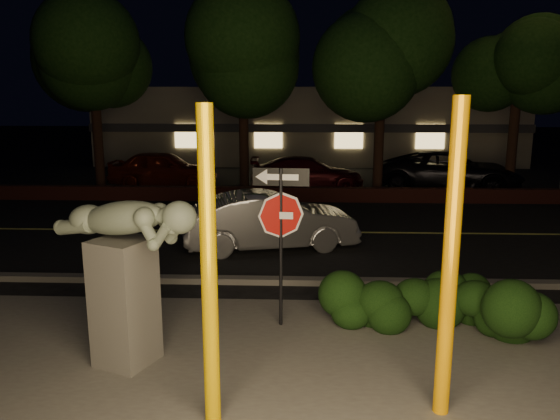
{
  "coord_description": "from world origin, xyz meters",
  "views": [
    {
      "loc": [
        -0.29,
        -7.33,
        3.69
      ],
      "look_at": [
        -0.69,
        2.4,
        1.6
      ],
      "focal_mm": 35.0,
      "sensor_mm": 36.0,
      "label": 1
    }
  ],
  "objects_px": {
    "signpost": "(281,216)",
    "parked_car_dark": "(450,171)",
    "yellow_pole_left": "(209,272)",
    "sculpture": "(124,262)",
    "yellow_pole_right": "(450,264)",
    "parked_car_red": "(163,169)",
    "silver_sedan": "(270,221)",
    "parked_car_darkred": "(307,173)"
  },
  "relations": [
    {
      "from": "sculpture",
      "to": "parked_car_dark",
      "type": "xyz_separation_m",
      "value": [
        8.1,
        14.31,
        -0.73
      ]
    },
    {
      "from": "signpost",
      "to": "parked_car_darkred",
      "type": "distance_m",
      "value": 12.89
    },
    {
      "from": "yellow_pole_right",
      "to": "sculpture",
      "type": "xyz_separation_m",
      "value": [
        -4.03,
        1.04,
        -0.36
      ]
    },
    {
      "from": "sculpture",
      "to": "parked_car_dark",
      "type": "bearing_deg",
      "value": 83.99
    },
    {
      "from": "parked_car_dark",
      "to": "yellow_pole_left",
      "type": "bearing_deg",
      "value": 171.46
    },
    {
      "from": "yellow_pole_left",
      "to": "parked_car_dark",
      "type": "relative_size",
      "value": 0.67
    },
    {
      "from": "sculpture",
      "to": "signpost",
      "type": "bearing_deg",
      "value": 56.83
    },
    {
      "from": "yellow_pole_left",
      "to": "sculpture",
      "type": "xyz_separation_m",
      "value": [
        -1.38,
        1.34,
        -0.33
      ]
    },
    {
      "from": "yellow_pole_right",
      "to": "silver_sedan",
      "type": "relative_size",
      "value": 0.88
    },
    {
      "from": "yellow_pole_right",
      "to": "sculpture",
      "type": "distance_m",
      "value": 4.17
    },
    {
      "from": "sculpture",
      "to": "parked_car_red",
      "type": "bearing_deg",
      "value": 125.84
    },
    {
      "from": "yellow_pole_right",
      "to": "sculpture",
      "type": "height_order",
      "value": "yellow_pole_right"
    },
    {
      "from": "yellow_pole_left",
      "to": "parked_car_red",
      "type": "xyz_separation_m",
      "value": [
        -4.57,
        15.91,
        -1.07
      ]
    },
    {
      "from": "silver_sedan",
      "to": "parked_car_red",
      "type": "xyz_separation_m",
      "value": [
        -4.79,
        8.74,
        0.04
      ]
    },
    {
      "from": "parked_car_red",
      "to": "parked_car_dark",
      "type": "relative_size",
      "value": 0.8
    },
    {
      "from": "sculpture",
      "to": "yellow_pole_left",
      "type": "bearing_deg",
      "value": -20.7
    },
    {
      "from": "yellow_pole_right",
      "to": "signpost",
      "type": "xyz_separation_m",
      "value": [
        -1.98,
        2.38,
        -0.01
      ]
    },
    {
      "from": "parked_car_red",
      "to": "parked_car_darkred",
      "type": "bearing_deg",
      "value": -93.56
    },
    {
      "from": "silver_sedan",
      "to": "yellow_pole_right",
      "type": "bearing_deg",
      "value": -174.48
    },
    {
      "from": "parked_car_red",
      "to": "parked_car_darkred",
      "type": "distance_m",
      "value": 5.77
    },
    {
      "from": "parked_car_red",
      "to": "signpost",
      "type": "bearing_deg",
      "value": -157.95
    },
    {
      "from": "signpost",
      "to": "silver_sedan",
      "type": "height_order",
      "value": "signpost"
    },
    {
      "from": "signpost",
      "to": "sculpture",
      "type": "distance_m",
      "value": 2.47
    },
    {
      "from": "yellow_pole_right",
      "to": "silver_sedan",
      "type": "distance_m",
      "value": 7.38
    },
    {
      "from": "parked_car_dark",
      "to": "parked_car_red",
      "type": "bearing_deg",
      "value": 103.37
    },
    {
      "from": "yellow_pole_left",
      "to": "silver_sedan",
      "type": "height_order",
      "value": "yellow_pole_left"
    },
    {
      "from": "parked_car_red",
      "to": "silver_sedan",
      "type": "bearing_deg",
      "value": -150.81
    },
    {
      "from": "yellow_pole_right",
      "to": "signpost",
      "type": "bearing_deg",
      "value": 129.7
    },
    {
      "from": "silver_sedan",
      "to": "parked_car_darkred",
      "type": "bearing_deg",
      "value": -20.52
    },
    {
      "from": "parked_car_red",
      "to": "parked_car_dark",
      "type": "distance_m",
      "value": 11.29
    },
    {
      "from": "parked_car_darkred",
      "to": "parked_car_red",
      "type": "bearing_deg",
      "value": 82.95
    },
    {
      "from": "yellow_pole_left",
      "to": "yellow_pole_right",
      "type": "height_order",
      "value": "yellow_pole_right"
    },
    {
      "from": "silver_sedan",
      "to": "parked_car_dark",
      "type": "distance_m",
      "value": 10.68
    },
    {
      "from": "yellow_pole_right",
      "to": "parked_car_dark",
      "type": "relative_size",
      "value": 0.69
    },
    {
      "from": "parked_car_red",
      "to": "yellow_pole_right",
      "type": "bearing_deg",
      "value": -154.74
    },
    {
      "from": "parked_car_red",
      "to": "parked_car_dark",
      "type": "bearing_deg",
      "value": -90.88
    },
    {
      "from": "yellow_pole_right",
      "to": "sculpture",
      "type": "bearing_deg",
      "value": 165.53
    },
    {
      "from": "signpost",
      "to": "parked_car_red",
      "type": "height_order",
      "value": "signpost"
    },
    {
      "from": "silver_sedan",
      "to": "parked_car_darkred",
      "type": "height_order",
      "value": "silver_sedan"
    },
    {
      "from": "signpost",
      "to": "parked_car_dark",
      "type": "height_order",
      "value": "signpost"
    },
    {
      "from": "yellow_pole_left",
      "to": "signpost",
      "type": "height_order",
      "value": "yellow_pole_left"
    },
    {
      "from": "silver_sedan",
      "to": "sculpture",
      "type": "bearing_deg",
      "value": 150.77
    }
  ]
}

